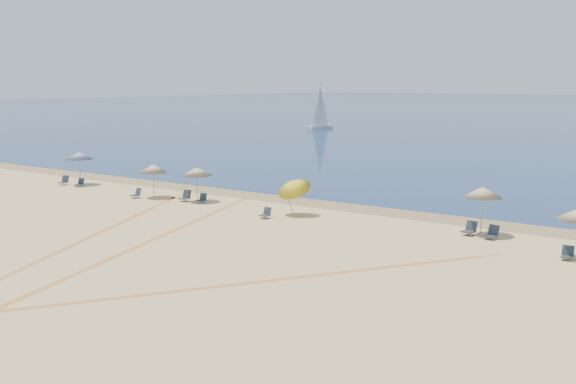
# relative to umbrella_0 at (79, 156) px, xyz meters

# --- Properties ---
(wet_sand) EXTENTS (500.00, 500.00, 0.00)m
(wet_sand) POSITION_rel_umbrella_0_xyz_m (19.58, 3.51, -2.19)
(wet_sand) COLOR olive
(wet_sand) RESTS_ON ground
(umbrella_0) EXTENTS (2.02, 2.02, 2.53)m
(umbrella_0) POSITION_rel_umbrella_0_xyz_m (0.00, 0.00, 0.00)
(umbrella_0) COLOR gray
(umbrella_0) RESTS_ON ground
(umbrella_1) EXTENTS (1.90, 1.90, 2.29)m
(umbrella_1) POSITION_rel_umbrella_0_xyz_m (8.83, -0.91, -0.25)
(umbrella_1) COLOR gray
(umbrella_1) RESTS_ON ground
(umbrella_2) EXTENTS (1.98, 1.98, 2.30)m
(umbrella_2) POSITION_rel_umbrella_0_xyz_m (12.27, -0.36, -0.23)
(umbrella_2) COLOR gray
(umbrella_2) RESTS_ON ground
(umbrella_3) EXTENTS (1.97, 2.00, 2.49)m
(umbrella_3) POSITION_rel_umbrella_0_xyz_m (20.05, -0.64, -0.44)
(umbrella_3) COLOR gray
(umbrella_3) RESTS_ON ground
(umbrella_4) EXTENTS (1.96, 1.96, 2.52)m
(umbrella_4) POSITION_rel_umbrella_0_xyz_m (30.78, 0.72, -0.02)
(umbrella_4) COLOR gray
(umbrella_4) RESTS_ON ground
(chair_0) EXTENTS (0.72, 0.80, 0.70)m
(chair_0) POSITION_rel_umbrella_0_xyz_m (-0.80, -0.89, -1.89)
(chair_0) COLOR #1B232D
(chair_0) RESTS_ON ground
(chair_1) EXTENTS (0.63, 0.70, 0.61)m
(chair_1) POSITION_rel_umbrella_0_xyz_m (0.91, -0.77, -1.92)
(chair_1) COLOR #1B232D
(chair_1) RESTS_ON ground
(chair_2) EXTENTS (0.67, 0.74, 0.66)m
(chair_2) POSITION_rel_umbrella_0_xyz_m (8.08, -1.80, -1.90)
(chair_2) COLOR #1B232D
(chair_2) RESTS_ON ground
(chair_3) EXTENTS (0.65, 0.74, 0.72)m
(chair_3) POSITION_rel_umbrella_0_xyz_m (11.65, -0.83, -1.87)
(chair_3) COLOR #1B232D
(chair_3) RESTS_ON ground
(chair_4) EXTENTS (0.58, 0.65, 0.59)m
(chair_4) POSITION_rel_umbrella_0_xyz_m (12.92, -0.61, -1.93)
(chair_4) COLOR #1B232D
(chair_4) RESTS_ON ground
(chair_5) EXTENTS (0.56, 0.64, 0.62)m
(chair_5) POSITION_rel_umbrella_0_xyz_m (19.28, -2.29, -1.92)
(chair_5) COLOR #1B232D
(chair_5) RESTS_ON ground
(chair_6) EXTENTS (0.70, 0.78, 0.71)m
(chair_6) POSITION_rel_umbrella_0_xyz_m (30.38, 0.19, -1.88)
(chair_6) COLOR #1B232D
(chair_6) RESTS_ON ground
(chair_7) EXTENTS (0.73, 0.80, 0.70)m
(chair_7) POSITION_rel_umbrella_0_xyz_m (31.60, -0.05, -1.89)
(chair_7) COLOR #1B232D
(chair_7) RESTS_ON ground
(chair_8) EXTENTS (0.56, 0.64, 0.61)m
(chair_8) POSITION_rel_umbrella_0_xyz_m (35.59, -2.05, -1.92)
(chair_8) COLOR #1B232D
(chair_8) RESTS_ON ground
(sailboat_1) EXTENTS (2.15, 5.35, 7.75)m
(sailboat_1) POSITION_rel_umbrella_0_xyz_m (-17.14, 61.94, 0.15)
(sailboat_1) COLOR white
(sailboat_1) RESTS_ON ocean
(tire_tracks) EXTENTS (49.85, 46.11, 0.00)m
(tire_tracks) POSITION_rel_umbrella_0_xyz_m (18.79, -11.15, -2.19)
(tire_tracks) COLOR tan
(tire_tracks) RESTS_ON ground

